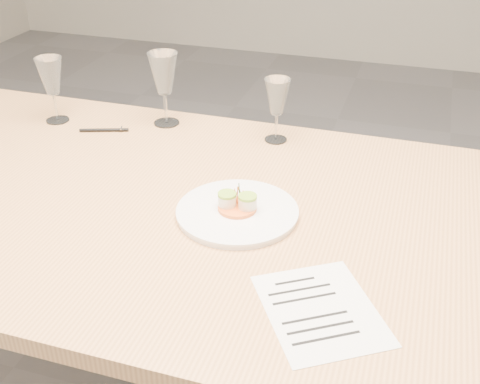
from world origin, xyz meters
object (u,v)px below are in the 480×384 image
(wine_glass_2, at_px, (277,98))
(ballpoint_pen, at_px, (104,130))
(dinner_plate, at_px, (237,211))
(wine_glass_1, at_px, (164,75))
(wine_glass_0, at_px, (51,77))
(recipe_sheet, at_px, (320,310))
(dining_table, at_px, (197,228))

(wine_glass_2, bearing_deg, ballpoint_pen, -169.05)
(dinner_plate, relative_size, wine_glass_1, 1.28)
(ballpoint_pen, distance_m, wine_glass_0, 0.22)
(dinner_plate, height_order, wine_glass_0, wine_glass_0)
(dinner_plate, relative_size, wine_glass_0, 1.42)
(dinner_plate, height_order, wine_glass_1, wine_glass_1)
(dinner_plate, bearing_deg, recipe_sheet, -47.04)
(dinner_plate, bearing_deg, ballpoint_pen, 148.31)
(dining_table, relative_size, wine_glass_1, 11.10)
(recipe_sheet, xyz_separation_m, wine_glass_0, (-0.92, 0.60, 0.14))
(recipe_sheet, distance_m, wine_glass_2, 0.73)
(dining_table, distance_m, wine_glass_2, 0.45)
(recipe_sheet, distance_m, wine_glass_0, 1.11)
(recipe_sheet, bearing_deg, dinner_plate, 100.22)
(wine_glass_1, height_order, wine_glass_2, wine_glass_1)
(recipe_sheet, xyz_separation_m, ballpoint_pen, (-0.75, 0.57, 0.00))
(dining_table, relative_size, recipe_sheet, 7.66)
(recipe_sheet, bearing_deg, wine_glass_2, 78.39)
(dining_table, xyz_separation_m, wine_glass_2, (0.09, 0.39, 0.19))
(dinner_plate, relative_size, wine_glass_2, 1.53)
(ballpoint_pen, height_order, wine_glass_2, wine_glass_2)
(recipe_sheet, height_order, wine_glass_1, wine_glass_1)
(wine_glass_2, bearing_deg, dinner_plate, -87.53)
(wine_glass_2, bearing_deg, wine_glass_0, -174.22)
(dining_table, distance_m, wine_glass_1, 0.52)
(recipe_sheet, relative_size, wine_glass_0, 1.60)
(dining_table, bearing_deg, ballpoint_pen, 143.62)
(dining_table, bearing_deg, recipe_sheet, -38.48)
(dinner_plate, height_order, recipe_sheet, dinner_plate)
(dinner_plate, distance_m, wine_glass_1, 0.57)
(dinner_plate, xyz_separation_m, ballpoint_pen, (-0.51, 0.31, -0.01))
(wine_glass_1, relative_size, wine_glass_2, 1.20)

